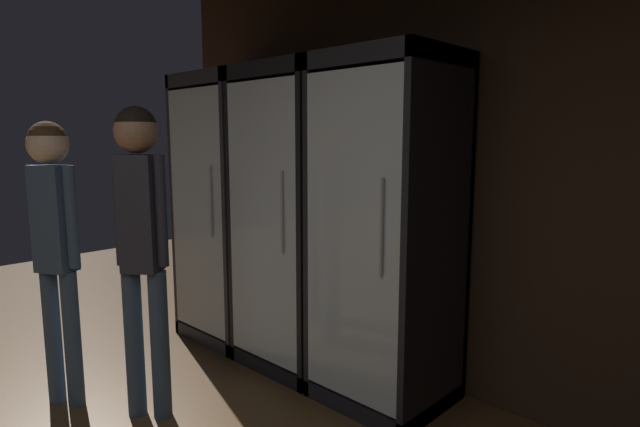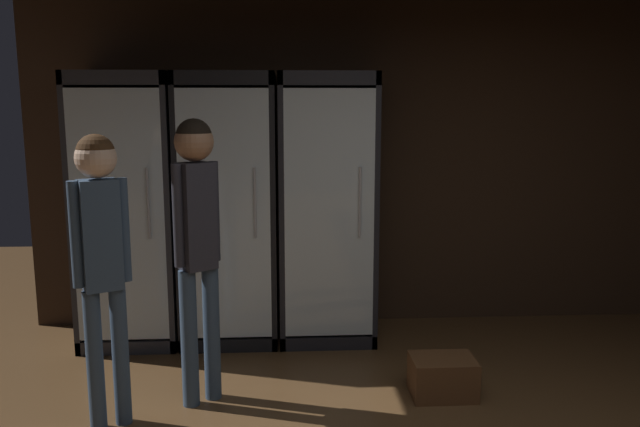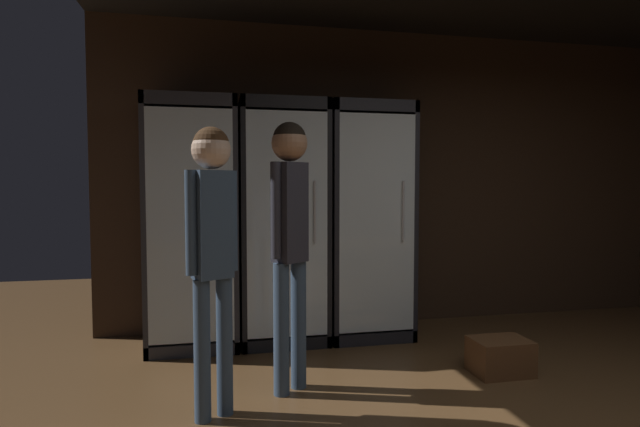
{
  "view_description": "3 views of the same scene",
  "coord_description": "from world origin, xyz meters",
  "views": [
    {
      "loc": [
        1.85,
        -1.97,
        1.85
      ],
      "look_at": [
        -1.15,
        2.71,
        1.03
      ],
      "focal_mm": 43.18,
      "sensor_mm": 36.0,
      "label": 1
    },
    {
      "loc": [
        1.06,
        -1.47,
        1.8
      ],
      "look_at": [
        -0.51,
        2.26,
        1.27
      ],
      "focal_mm": 36.13,
      "sensor_mm": 36.0,
      "label": 2
    },
    {
      "loc": [
        -1.9,
        0.15,
        1.21
      ],
      "look_at": [
        -1.01,
        2.29,
        0.95
      ],
      "focal_mm": 36.84,
      "sensor_mm": 36.0,
      "label": 3
    }
  ],
  "objects": [
    {
      "name": "wall_back",
      "position": [
        0.0,
        3.03,
        1.4
      ],
      "size": [
        6.0,
        0.06,
        2.8
      ],
      "primitive_type": "cube",
      "color": "#382619",
      "rests_on": "ground"
    },
    {
      "name": "cooler_far_left",
      "position": [
        -2.18,
        2.69,
        0.99
      ],
      "size": [
        0.63,
        0.69,
        2.03
      ],
      "color": "#2B2B30",
      "rests_on": "ground"
    },
    {
      "name": "shopper_far",
      "position": [
        -1.19,
        1.83,
        1.02
      ],
      "size": [
        0.24,
        0.24,
        1.61
      ],
      "color": "#4C4C4C",
      "rests_on": "ground"
    },
    {
      "name": "cooler_right",
      "position": [
        -0.18,
        2.69,
        1.0
      ],
      "size": [
        0.63,
        0.69,
        2.03
      ],
      "color": "black",
      "rests_on": "ground"
    },
    {
      "name": "cooler_left",
      "position": [
        -1.51,
        2.69,
        0.99
      ],
      "size": [
        0.63,
        0.69,
        2.03
      ],
      "color": "black",
      "rests_on": "ground"
    },
    {
      "name": "cooler_center",
      "position": [
        -0.85,
        2.69,
        1.0
      ],
      "size": [
        0.63,
        0.69,
        2.03
      ],
      "color": "black",
      "rests_on": "ground"
    },
    {
      "name": "shopper_near",
      "position": [
        -0.45,
        1.63,
        1.09
      ],
      "size": [
        0.34,
        0.23,
        1.72
      ],
      "color": "#4C4C4C",
      "rests_on": "ground"
    }
  ]
}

